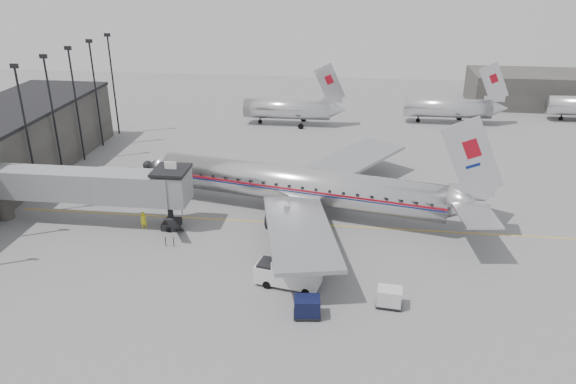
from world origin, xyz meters
name	(u,v)px	position (x,y,z in m)	size (l,w,h in m)	color
ground	(254,249)	(0.00, 0.00, 0.00)	(160.00, 160.00, 0.00)	slate
hangar	(555,90)	(45.00, 60.00, 3.00)	(30.00, 12.00, 6.00)	#383533
apron_line	(292,223)	(3.00, 6.00, 0.01)	(0.15, 60.00, 0.01)	gold
jet_bridge	(99,187)	(-16.66, 3.67, 4.18)	(21.00, 6.20, 7.10)	slate
floodlight_masts	(40,118)	(-27.50, 13.00, 8.36)	(0.90, 42.25, 15.25)	black
distant_aircraft_near	(288,108)	(-1.79, 42.00, 2.73)	(16.39, 3.20, 10.26)	silver
distant_aircraft_mid	(448,107)	(24.21, 46.00, 2.73)	(16.39, 3.20, 10.26)	silver
airliner	(305,186)	(4.08, 8.84, 3.13)	(38.90, 35.68, 12.44)	silver
service_van	(289,272)	(4.07, -5.83, 1.36)	(5.82, 3.16, 2.59)	silver
baggage_cart_navy	(307,307)	(6.00, -10.00, 0.88)	(2.27, 1.83, 1.66)	black
baggage_cart_white	(389,297)	(12.43, -7.81, 0.85)	(2.19, 1.75, 1.60)	#B8B8BA
ramp_worker	(144,220)	(-12.00, 3.00, 0.93)	(0.68, 0.44, 1.86)	yellow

